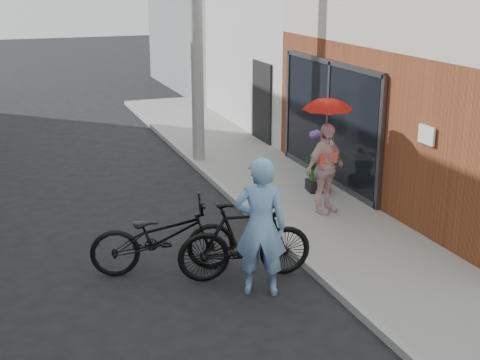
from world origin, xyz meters
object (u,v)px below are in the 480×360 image
officer (260,227)px  bike_right (245,240)px  kimono_woman (325,168)px  utility_pole (196,11)px  planter (317,186)px  bike_left (163,237)px

officer → bike_right: officer is taller
officer → kimono_woman: 3.24m
utility_pole → officer: bearing=-99.7°
bike_right → planter: size_ratio=4.96×
bike_right → planter: bearing=-33.5°
planter → bike_left: bearing=-147.6°
utility_pole → kimono_woman: bearing=-75.9°
kimono_woman → officer: bearing=-156.5°
bike_left → bike_right: 1.23m
officer → planter: (2.66, 3.52, -0.76)m
kimono_woman → planter: size_ratio=4.14×
utility_pole → officer: utility_pole is taller
bike_left → kimono_woman: 3.55m
officer → bike_right: size_ratio=1.00×
bike_left → planter: 4.46m
officer → kimono_woman: (2.21, 2.37, -0.04)m
bike_left → utility_pole: bearing=-12.7°
officer → kimono_woman: bearing=-108.3°
bike_left → kimono_woman: size_ratio=1.31×
bike_right → planter: (2.69, 3.01, -0.37)m
officer → planter: 4.47m
utility_pole → planter: (1.53, -3.12, -3.28)m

